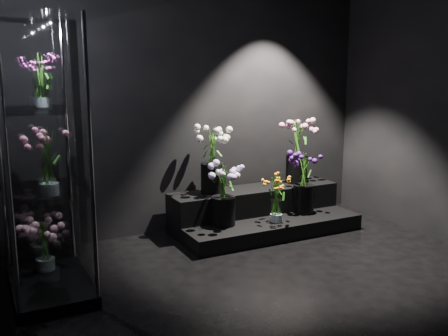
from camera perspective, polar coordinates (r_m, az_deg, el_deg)
floor at (r=3.92m, az=9.51°, el=-14.46°), size 4.00×4.00×0.00m
wall_back at (r=5.29m, az=-3.07°, el=8.00°), size 4.00×0.00×4.00m
wall_left at (r=2.84m, az=-24.03°, el=4.44°), size 0.00×4.00×4.00m
display_riser at (r=5.41m, az=4.15°, el=-5.11°), size 1.92×0.85×0.43m
display_case at (r=3.90m, az=-20.08°, el=0.78°), size 0.56×0.94×2.06m
bouquet_orange_bells at (r=5.10m, az=6.03°, el=-3.35°), size 0.29×0.29×0.50m
bouquet_lilac at (r=4.94m, az=-0.11°, el=-2.57°), size 0.44×0.44×0.61m
bouquet_purple at (r=5.43m, az=9.14°, el=-1.30°), size 0.36×0.36×0.67m
bouquet_cream_roses at (r=5.14m, az=-1.34°, el=1.42°), size 0.47×0.47×0.68m
bouquet_pink_roses at (r=5.68m, az=8.35°, el=2.40°), size 0.42×0.42×0.72m
bouquet_case_pink at (r=3.74m, az=-19.48°, el=0.75°), size 0.37×0.37×0.47m
bouquet_case_magenta at (r=4.00m, az=-20.31°, el=9.49°), size 0.28×0.28×0.39m
bouquet_case_base_pink at (r=4.29m, az=-19.87°, el=-8.04°), size 0.39×0.39×0.42m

